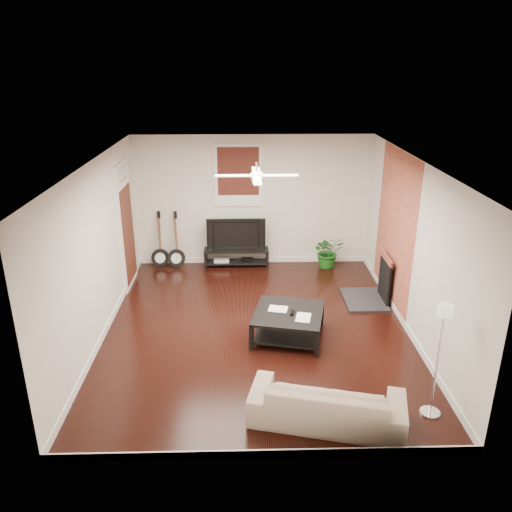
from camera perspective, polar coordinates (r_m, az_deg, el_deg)
The scene contains 14 objects.
room at distance 8.06m, azimuth 0.08°, elevation 0.63°, with size 5.01×6.01×2.81m.
brick_accent at distance 9.40m, azimuth 15.27°, elevation 2.89°, with size 0.02×2.20×2.80m, color #AF4F38.
fireplace at distance 9.65m, azimuth 13.09°, elevation -2.41°, with size 0.80×1.10×0.92m, color black.
window_back at distance 10.76m, azimuth -1.99°, elevation 8.94°, with size 1.00×0.06×1.30m, color #38110F.
door_left at distance 10.15m, azimuth -14.28°, elevation 3.45°, with size 0.08×1.00×2.50m, color white.
tv_stand at distance 11.08m, azimuth -2.20°, elevation -0.18°, with size 1.39×0.37×0.39m, color black.
tv at distance 10.91m, azimuth -2.24°, elevation 2.57°, with size 1.25×0.16×0.72m, color black.
coffee_table at distance 8.32m, azimuth 3.63°, elevation -7.64°, with size 1.07×1.07×0.45m, color black.
sofa at distance 6.59m, azimuth 7.95°, elevation -15.88°, with size 1.90×0.74×0.55m, color #C2AE91.
floor_lamp at distance 6.74m, azimuth 19.65°, elevation -11.05°, with size 0.26×0.26×1.55m, color silver, non-canonical shape.
potted_plant at distance 11.06m, azimuth 8.09°, elevation 0.49°, with size 0.65×0.56×0.72m, color #1A5D1A.
guitar_left at distance 11.05m, azimuth -10.79°, elevation 1.73°, with size 0.38×0.27×1.24m, color black, non-canonical shape.
guitar_right at distance 10.98m, azimuth -9.01°, elevation 1.71°, with size 0.38×0.27×1.24m, color black, non-canonical shape.
ceiling_fan at distance 7.72m, azimuth 0.08°, elevation 9.00°, with size 1.24×1.24×0.32m, color white, non-canonical shape.
Camera 1 is at (-0.21, -7.54, 4.23)m, focal length 35.75 mm.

